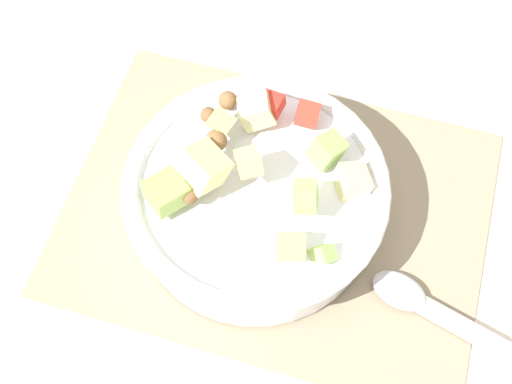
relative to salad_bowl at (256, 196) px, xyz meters
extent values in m
plane|color=silver|center=(0.02, 0.01, -0.05)|extent=(2.40, 2.40, 0.00)
cube|color=gray|center=(0.02, 0.01, -0.05)|extent=(0.44, 0.33, 0.01)
cylinder|color=white|center=(0.00, 0.00, -0.01)|extent=(0.24, 0.24, 0.06)
torus|color=white|center=(0.00, 0.00, 0.02)|extent=(0.26, 0.26, 0.02)
cube|color=#A3CC6B|center=(-0.05, 0.04, 0.05)|extent=(0.03, 0.03, 0.04)
cube|color=#E5D684|center=(-0.01, 0.00, 0.06)|extent=(0.04, 0.04, 0.03)
cube|color=#E5D684|center=(0.05, -0.06, 0.04)|extent=(0.04, 0.04, 0.04)
cube|color=#93C160|center=(0.06, 0.05, 0.04)|extent=(0.04, 0.04, 0.04)
cube|color=red|center=(-0.01, 0.08, 0.04)|extent=(0.03, 0.03, 0.02)
cube|color=beige|center=(0.09, 0.03, 0.03)|extent=(0.04, 0.04, 0.03)
cube|color=#A3CC6B|center=(0.05, -0.02, 0.05)|extent=(0.03, 0.03, 0.04)
cube|color=beige|center=(-0.02, 0.07, 0.04)|extent=(0.05, 0.04, 0.04)
sphere|color=brown|center=(-0.07, 0.06, 0.03)|extent=(0.02, 0.02, 0.02)
cube|color=#A3CC6B|center=(0.08, -0.05, 0.03)|extent=(0.03, 0.02, 0.03)
sphere|color=brown|center=(-0.05, -0.04, 0.04)|extent=(0.02, 0.02, 0.02)
sphere|color=brown|center=(-0.05, 0.08, 0.03)|extent=(0.03, 0.03, 0.03)
sphere|color=brown|center=(-0.05, 0.02, 0.05)|extent=(0.03, 0.03, 0.03)
cube|color=#9EC656|center=(-0.07, -0.04, 0.04)|extent=(0.05, 0.05, 0.03)
cube|color=#BC3828|center=(0.03, 0.08, 0.04)|extent=(0.03, 0.03, 0.02)
cube|color=beige|center=(-0.05, -0.01, 0.05)|extent=(0.06, 0.06, 0.05)
ellipsoid|color=#B7B7BC|center=(0.16, -0.04, -0.04)|extent=(0.06, 0.05, 0.01)
cube|color=#B7B7BC|center=(0.27, -0.07, -0.04)|extent=(0.19, 0.07, 0.01)
camera|label=1|loc=(0.09, -0.31, 0.62)|focal=48.91mm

